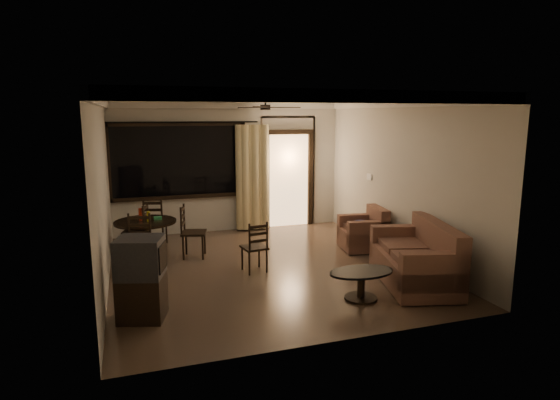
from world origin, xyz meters
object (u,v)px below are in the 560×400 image
object	(u,v)px
dining_chair_west	(137,240)
dining_chair_east	(193,242)
sofa	(418,260)
armchair	(365,232)
dining_table	(146,229)
side_chair	(255,256)
dining_chair_north	(156,232)
coffee_table	(361,280)
dining_chair_south	(138,255)
tv_cabinet	(141,278)

from	to	relation	value
dining_chair_west	dining_chair_east	bearing A→B (deg)	80.50
sofa	armchair	xyz separation A→B (m)	(0.14, 1.92, -0.04)
dining_table	dining_chair_east	bearing A→B (deg)	-15.65
armchair	side_chair	bearing A→B (deg)	-157.29
dining_chair_north	sofa	world-z (taller)	dining_chair_north
dining_table	coffee_table	size ratio (longest dim) A/B	1.16
dining_chair_south	tv_cabinet	world-z (taller)	tv_cabinet
dining_table	dining_chair_north	world-z (taller)	dining_chair_north
dining_chair_west	side_chair	world-z (taller)	dining_chair_west
dining_chair_east	dining_chair_south	xyz separation A→B (m)	(-0.97, -0.60, 0.02)
dining_chair_east	coffee_table	world-z (taller)	dining_chair_east
dining_chair_west	sofa	world-z (taller)	dining_chair_west
dining_chair_west	dining_chair_south	size ratio (longest dim) A/B	1.00
dining_chair_south	dining_table	bearing A→B (deg)	93.87
dining_table	coffee_table	xyz separation A→B (m)	(2.74, -2.92, -0.26)
dining_chair_east	armchair	world-z (taller)	dining_chair_east
sofa	armchair	size ratio (longest dim) A/B	2.14
dining_chair_west	side_chair	xyz separation A→B (m)	(1.80, -1.55, -0.03)
tv_cabinet	coffee_table	xyz separation A→B (m)	(2.91, -0.30, -0.26)
dining_chair_north	tv_cabinet	bearing A→B (deg)	99.22
dining_chair_west	armchair	world-z (taller)	dining_chair_west
dining_chair_south	dining_chair_north	xyz separation A→B (m)	(0.38, 1.58, -0.02)
side_chair	tv_cabinet	bearing A→B (deg)	27.21
armchair	side_chair	world-z (taller)	side_chair
coffee_table	dining_chair_west	bearing A→B (deg)	132.67
side_chair	dining_chair_north	bearing A→B (deg)	-63.76
sofa	tv_cabinet	bearing A→B (deg)	-165.66
dining_chair_south	coffee_table	distance (m)	3.59
sofa	side_chair	world-z (taller)	sofa
dining_chair_north	sofa	size ratio (longest dim) A/B	0.50
tv_cabinet	coffee_table	distance (m)	2.94
dining_chair_east	side_chair	world-z (taller)	dining_chair_east
dining_chair_east	armchair	size ratio (longest dim) A/B	1.07
dining_chair_west	tv_cabinet	bearing A→B (deg)	15.35
dining_chair_north	dining_chair_west	bearing A→B (deg)	71.17
dining_chair_east	tv_cabinet	distance (m)	2.60
dining_table	dining_chair_west	distance (m)	0.37
dining_chair_north	armchair	world-z (taller)	dining_chair_north
dining_chair_north	tv_cabinet	world-z (taller)	tv_cabinet
dining_chair_west	dining_chair_north	size ratio (longest dim) A/B	1.00
dining_table	tv_cabinet	xyz separation A→B (m)	(-0.17, -2.62, -0.01)
dining_chair_east	dining_chair_north	xyz separation A→B (m)	(-0.59, 0.98, 0.00)
dining_chair_west	dining_table	bearing A→B (deg)	50.51
coffee_table	dining_chair_north	bearing A→B (deg)	124.57
dining_chair_west	dining_chair_east	distance (m)	1.06
dining_chair_south	side_chair	world-z (taller)	dining_chair_south
dining_chair_west	tv_cabinet	distance (m)	2.85
sofa	dining_table	bearing A→B (deg)	160.20
sofa	armchair	world-z (taller)	sofa
armchair	dining_chair_south	bearing A→B (deg)	-170.25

